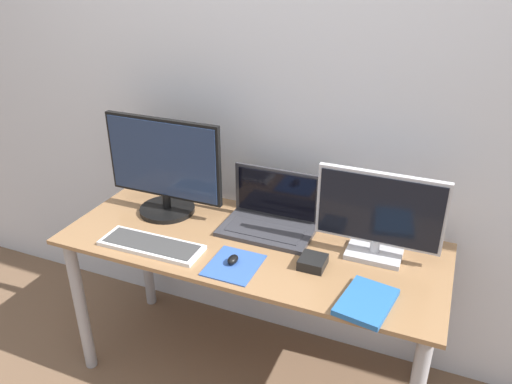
{
  "coord_description": "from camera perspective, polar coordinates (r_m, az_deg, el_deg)",
  "views": [
    {
      "loc": [
        0.68,
        -1.25,
        1.76
      ],
      "look_at": [
        0.01,
        0.34,
        0.91
      ],
      "focal_mm": 35.0,
      "sensor_mm": 36.0,
      "label": 1
    }
  ],
  "objects": [
    {
      "name": "power_brick",
      "position": [
        1.86,
        6.51,
        -7.96
      ],
      "size": [
        0.09,
        0.1,
        0.04
      ],
      "color": "black",
      "rests_on": "desk"
    },
    {
      "name": "monitor_left",
      "position": [
        2.17,
        -10.48,
        2.71
      ],
      "size": [
        0.54,
        0.24,
        0.43
      ],
      "color": "black",
      "rests_on": "desk"
    },
    {
      "name": "keyboard",
      "position": [
        2.01,
        -11.86,
        -5.97
      ],
      "size": [
        0.42,
        0.15,
        0.02
      ],
      "color": "silver",
      "rests_on": "desk"
    },
    {
      "name": "mouse",
      "position": [
        1.87,
        -2.67,
        -7.72
      ],
      "size": [
        0.04,
        0.06,
        0.03
      ],
      "color": "black",
      "rests_on": "mousepad"
    },
    {
      "name": "wall_back",
      "position": [
        2.11,
        3.4,
        12.13
      ],
      "size": [
        7.0,
        0.05,
        2.5
      ],
      "color": "silver",
      "rests_on": "ground_plane"
    },
    {
      "name": "mousepad",
      "position": [
        1.87,
        -2.56,
        -8.35
      ],
      "size": [
        0.18,
        0.21,
        0.0
      ],
      "color": "#2D519E",
      "rests_on": "desk"
    },
    {
      "name": "monitor_right",
      "position": [
        1.89,
        13.85,
        -2.61
      ],
      "size": [
        0.47,
        0.14,
        0.34
      ],
      "color": "#B2B2B7",
      "rests_on": "desk"
    },
    {
      "name": "laptop",
      "position": [
        2.07,
        1.69,
        -2.65
      ],
      "size": [
        0.38,
        0.23,
        0.24
      ],
      "color": "#333338",
      "rests_on": "desk"
    },
    {
      "name": "desk",
      "position": [
        2.07,
        -0.6,
        -8.45
      ],
      "size": [
        1.53,
        0.61,
        0.7
      ],
      "color": "olive",
      "rests_on": "ground_plane"
    },
    {
      "name": "book",
      "position": [
        1.72,
        12.49,
        -12.15
      ],
      "size": [
        0.19,
        0.24,
        0.02
      ],
      "color": "#235B9E",
      "rests_on": "desk"
    }
  ]
}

